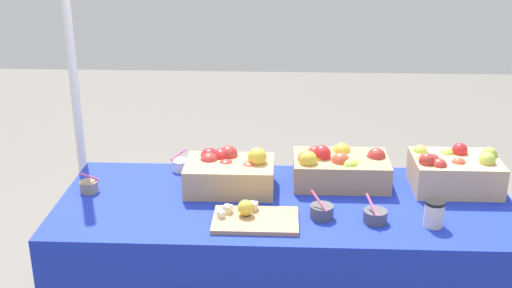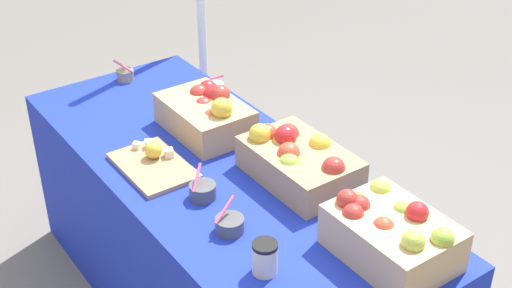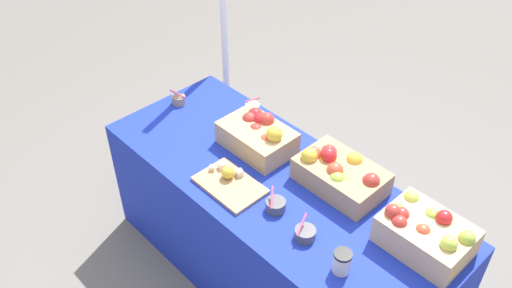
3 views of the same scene
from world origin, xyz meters
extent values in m
cube|color=#192DB7|center=(0.00, 0.00, 0.37)|extent=(1.90, 0.76, 0.74)
cube|color=tan|center=(0.73, 0.16, 0.81)|extent=(0.37, 0.27, 0.14)
sphere|color=#B2C64C|center=(0.59, 0.24, 0.87)|extent=(0.07, 0.07, 0.07)
sphere|color=#B2332D|center=(0.64, 0.08, 0.87)|extent=(0.07, 0.07, 0.07)
sphere|color=#99B742|center=(0.71, 0.22, 0.87)|extent=(0.07, 0.07, 0.07)
sphere|color=#99B742|center=(0.88, 0.20, 0.88)|extent=(0.07, 0.07, 0.07)
sphere|color=gold|center=(0.59, 0.14, 0.86)|extent=(0.07, 0.07, 0.07)
sphere|color=#B2C64C|center=(0.85, 0.12, 0.89)|extent=(0.07, 0.07, 0.07)
sphere|color=red|center=(0.87, 0.19, 0.86)|extent=(0.07, 0.07, 0.07)
sphere|color=#D14C33|center=(0.73, 0.12, 0.86)|extent=(0.07, 0.07, 0.07)
sphere|color=#B2332D|center=(0.59, 0.10, 0.89)|extent=(0.07, 0.07, 0.07)
sphere|color=#B2332D|center=(0.62, 0.12, 0.88)|extent=(0.07, 0.07, 0.07)
sphere|color=red|center=(0.76, 0.22, 0.89)|extent=(0.07, 0.07, 0.07)
cube|color=tan|center=(0.24, 0.20, 0.80)|extent=(0.42, 0.27, 0.12)
sphere|color=#B2C64C|center=(0.30, 0.16, 0.83)|extent=(0.08, 0.08, 0.08)
sphere|color=red|center=(0.16, 0.20, 0.88)|extent=(0.08, 0.08, 0.08)
sphere|color=gold|center=(0.25, 0.28, 0.86)|extent=(0.08, 0.08, 0.08)
sphere|color=#B2332D|center=(0.40, 0.21, 0.86)|extent=(0.08, 0.08, 0.08)
sphere|color=#D14C33|center=(0.09, 0.16, 0.86)|extent=(0.08, 0.08, 0.08)
sphere|color=#99B742|center=(0.27, 0.12, 0.84)|extent=(0.08, 0.08, 0.08)
sphere|color=gold|center=(0.09, 0.13, 0.87)|extent=(0.08, 0.08, 0.08)
sphere|color=gold|center=(0.15, 0.19, 0.85)|extent=(0.08, 0.08, 0.08)
sphere|color=#B2332D|center=(0.13, 0.23, 0.86)|extent=(0.08, 0.08, 0.08)
sphere|color=#B2332D|center=(0.39, 0.21, 0.84)|extent=(0.08, 0.08, 0.08)
sphere|color=#D14C33|center=(0.23, 0.15, 0.86)|extent=(0.08, 0.08, 0.08)
cube|color=tan|center=(-0.24, 0.10, 0.80)|extent=(0.38, 0.25, 0.13)
sphere|color=#B2332D|center=(-0.33, 0.14, 0.85)|extent=(0.08, 0.08, 0.08)
sphere|color=#B2332D|center=(-0.25, 0.18, 0.87)|extent=(0.08, 0.08, 0.08)
sphere|color=#B2332D|center=(-0.26, 0.11, 0.84)|extent=(0.08, 0.08, 0.08)
sphere|color=red|center=(-0.28, 0.17, 0.86)|extent=(0.08, 0.08, 0.08)
sphere|color=gold|center=(-0.12, 0.11, 0.89)|extent=(0.08, 0.08, 0.08)
sphere|color=#D14C33|center=(-0.16, 0.09, 0.84)|extent=(0.08, 0.08, 0.08)
sphere|color=red|center=(-0.34, 0.18, 0.86)|extent=(0.08, 0.08, 0.08)
cube|color=tan|center=(-0.12, -0.20, 0.75)|extent=(0.33, 0.22, 0.02)
cube|color=beige|center=(-0.23, -0.15, 0.77)|extent=(0.04, 0.04, 0.03)
cube|color=beige|center=(-0.25, -0.19, 0.77)|extent=(0.04, 0.04, 0.03)
sphere|color=gold|center=(-0.16, -0.17, 0.79)|extent=(0.06, 0.06, 0.06)
cube|color=beige|center=(-0.13, -0.12, 0.77)|extent=(0.04, 0.04, 0.03)
cylinder|color=silver|center=(-0.49, 0.30, 0.77)|extent=(0.08, 0.08, 0.05)
cylinder|color=#EA598C|center=(-0.50, 0.32, 0.81)|extent=(0.07, 0.06, 0.04)
cylinder|color=gray|center=(-0.85, 0.05, 0.76)|extent=(0.08, 0.08, 0.05)
cylinder|color=#EA598C|center=(-0.83, 0.04, 0.81)|extent=(0.06, 0.08, 0.07)
cylinder|color=#4C4C51|center=(0.14, -0.14, 0.77)|extent=(0.09, 0.09, 0.05)
cylinder|color=#EA598C|center=(0.13, -0.16, 0.82)|extent=(0.07, 0.08, 0.07)
cylinder|color=#4C4C51|center=(0.35, -0.17, 0.76)|extent=(0.09, 0.09, 0.05)
cylinder|color=#EA598C|center=(0.33, -0.18, 0.82)|extent=(0.04, 0.10, 0.06)
cylinder|color=beige|center=(0.57, -0.19, 0.79)|extent=(0.08, 0.08, 0.09)
cylinder|color=black|center=(0.57, -0.19, 0.84)|extent=(0.08, 0.08, 0.01)
cylinder|color=white|center=(-1.05, 0.58, 1.04)|extent=(0.04, 0.04, 2.08)
camera|label=1|loc=(-0.02, -2.42, 1.92)|focal=45.05mm
camera|label=2|loc=(1.83, -1.12, 2.13)|focal=48.99mm
camera|label=3|loc=(1.34, -1.41, 2.56)|focal=38.09mm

